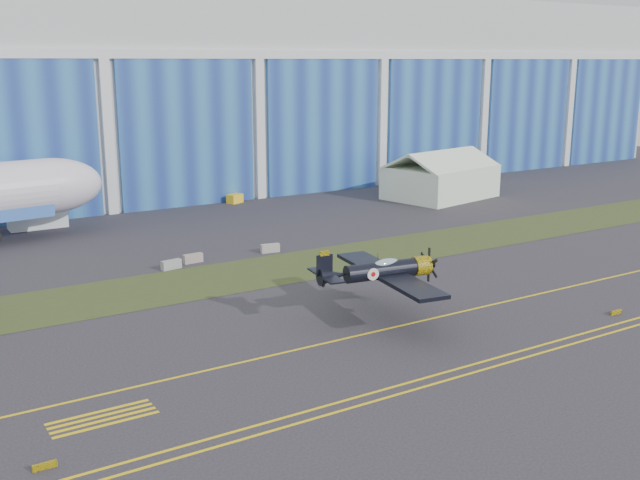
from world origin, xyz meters
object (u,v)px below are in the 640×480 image
warbird (381,271)px  tug (235,199)px  tent (441,174)px  shipping_container (37,216)px

warbird → tug: (11.57, 50.50, -3.27)m
tent → tug: size_ratio=7.89×
tent → tug: (-27.63, 12.15, -2.90)m
shipping_container → tug: size_ratio=3.07×
warbird → shipping_container: size_ratio=2.28×
tent → shipping_container: size_ratio=2.58×
shipping_container → tug: (27.36, 2.19, -0.81)m
warbird → tent: bearing=53.0°
warbird → tent: tent is taller
tent → shipping_container: tent is taller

